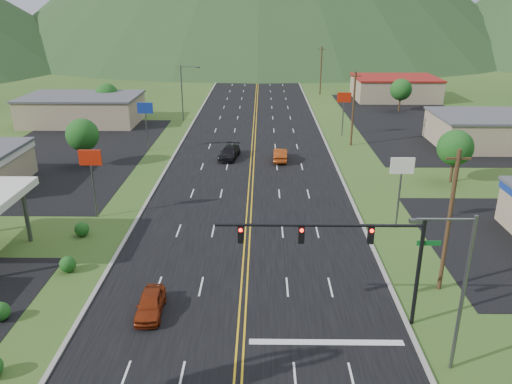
{
  "coord_description": "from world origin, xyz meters",
  "views": [
    {
      "loc": [
        1.21,
        -12.01,
        18.57
      ],
      "look_at": [
        0.74,
        24.79,
        4.5
      ],
      "focal_mm": 35.0,
      "sensor_mm": 36.0,
      "label": 1
    }
  ],
  "objects_px": {
    "traffic_signal": "(352,245)",
    "streetlight_east": "(458,285)",
    "car_dark_mid": "(229,153)",
    "car_red_far": "(280,155)",
    "streetlight_west": "(184,89)",
    "car_red_near": "(150,304)"
  },
  "relations": [
    {
      "from": "traffic_signal",
      "to": "streetlight_west",
      "type": "bearing_deg",
      "value": 107.97
    },
    {
      "from": "streetlight_west",
      "to": "car_red_far",
      "type": "xyz_separation_m",
      "value": [
        15.17,
        -22.42,
        -4.41
      ]
    },
    {
      "from": "streetlight_east",
      "to": "car_red_near",
      "type": "distance_m",
      "value": 18.22
    },
    {
      "from": "streetlight_west",
      "to": "car_dark_mid",
      "type": "distance_m",
      "value": 23.72
    },
    {
      "from": "traffic_signal",
      "to": "streetlight_east",
      "type": "relative_size",
      "value": 1.46
    },
    {
      "from": "car_dark_mid",
      "to": "traffic_signal",
      "type": "bearing_deg",
      "value": -65.42
    },
    {
      "from": "car_dark_mid",
      "to": "car_red_far",
      "type": "distance_m",
      "value": 6.45
    },
    {
      "from": "streetlight_east",
      "to": "car_red_far",
      "type": "relative_size",
      "value": 1.92
    },
    {
      "from": "streetlight_west",
      "to": "car_red_far",
      "type": "distance_m",
      "value": 27.42
    },
    {
      "from": "traffic_signal",
      "to": "car_dark_mid",
      "type": "bearing_deg",
      "value": 105.27
    },
    {
      "from": "traffic_signal",
      "to": "car_red_far",
      "type": "height_order",
      "value": "traffic_signal"
    },
    {
      "from": "car_red_far",
      "to": "streetlight_west",
      "type": "bearing_deg",
      "value": -53.63
    },
    {
      "from": "traffic_signal",
      "to": "car_dark_mid",
      "type": "relative_size",
      "value": 2.55
    },
    {
      "from": "car_red_far",
      "to": "streetlight_east",
      "type": "bearing_deg",
      "value": 103.86
    },
    {
      "from": "traffic_signal",
      "to": "car_dark_mid",
      "type": "distance_m",
      "value": 35.97
    },
    {
      "from": "traffic_signal",
      "to": "streetlight_west",
      "type": "distance_m",
      "value": 58.88
    },
    {
      "from": "streetlight_west",
      "to": "car_red_far",
      "type": "relative_size",
      "value": 1.92
    },
    {
      "from": "streetlight_east",
      "to": "car_dark_mid",
      "type": "distance_m",
      "value": 41.15
    },
    {
      "from": "streetlight_east",
      "to": "streetlight_west",
      "type": "relative_size",
      "value": 1.0
    },
    {
      "from": "traffic_signal",
      "to": "streetlight_west",
      "type": "xyz_separation_m",
      "value": [
        -18.16,
        56.0,
        -0.15
      ]
    },
    {
      "from": "car_red_near",
      "to": "car_red_far",
      "type": "relative_size",
      "value": 0.85
    },
    {
      "from": "car_red_near",
      "to": "car_dark_mid",
      "type": "relative_size",
      "value": 0.78
    }
  ]
}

